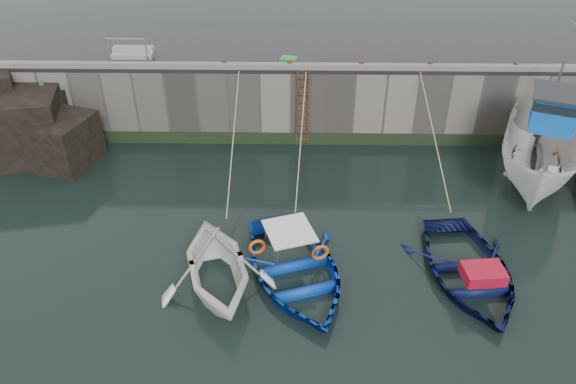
{
  "coord_description": "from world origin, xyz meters",
  "views": [
    {
      "loc": [
        -2.23,
        -10.03,
        11.32
      ],
      "look_at": [
        -2.48,
        4.73,
        1.2
      ],
      "focal_mm": 35.0,
      "sensor_mm": 36.0,
      "label": 1
    }
  ],
  "objects_px": {
    "bollard_e": "(515,66)",
    "boat_near_navy": "(467,277)",
    "bollard_b": "(290,64)",
    "bollard_c": "(361,65)",
    "boat_near_white": "(218,285)",
    "ladder": "(303,109)",
    "boat_far_white": "(541,151)",
    "fish_crate": "(289,61)",
    "boat_near_blue": "(295,277)",
    "bollard_a": "(224,64)",
    "bollard_d": "(430,65)"
  },
  "relations": [
    {
      "from": "bollard_e",
      "to": "boat_near_navy",
      "type": "bearing_deg",
      "value": -111.61
    },
    {
      "from": "bollard_b",
      "to": "bollard_c",
      "type": "height_order",
      "value": "same"
    },
    {
      "from": "boat_near_white",
      "to": "bollard_c",
      "type": "distance_m",
      "value": 10.27
    },
    {
      "from": "ladder",
      "to": "bollard_e",
      "type": "distance_m",
      "value": 8.19
    },
    {
      "from": "boat_far_white",
      "to": "fish_crate",
      "type": "xyz_separation_m",
      "value": [
        -9.13,
        2.98,
        2.15
      ]
    },
    {
      "from": "boat_near_white",
      "to": "bollard_b",
      "type": "height_order",
      "value": "bollard_b"
    },
    {
      "from": "boat_near_blue",
      "to": "bollard_c",
      "type": "distance_m",
      "value": 9.13
    },
    {
      "from": "ladder",
      "to": "boat_near_navy",
      "type": "relative_size",
      "value": 0.67
    },
    {
      "from": "ladder",
      "to": "boat_near_white",
      "type": "distance_m",
      "value": 8.71
    },
    {
      "from": "bollard_e",
      "to": "boat_far_white",
      "type": "bearing_deg",
      "value": -77.87
    },
    {
      "from": "bollard_e",
      "to": "ladder",
      "type": "bearing_deg",
      "value": -177.6
    },
    {
      "from": "bollard_c",
      "to": "bollard_e",
      "type": "height_order",
      "value": "same"
    },
    {
      "from": "boat_near_white",
      "to": "bollard_b",
      "type": "distance_m",
      "value": 9.36
    },
    {
      "from": "bollard_a",
      "to": "bollard_e",
      "type": "distance_m",
      "value": 11.0
    },
    {
      "from": "boat_near_blue",
      "to": "bollard_a",
      "type": "relative_size",
      "value": 18.14
    },
    {
      "from": "boat_near_blue",
      "to": "bollard_a",
      "type": "xyz_separation_m",
      "value": [
        -2.76,
        8.15,
        3.3
      ]
    },
    {
      "from": "bollard_b",
      "to": "bollard_c",
      "type": "relative_size",
      "value": 1.0
    },
    {
      "from": "boat_far_white",
      "to": "bollard_e",
      "type": "relative_size",
      "value": 27.14
    },
    {
      "from": "bollard_d",
      "to": "bollard_e",
      "type": "distance_m",
      "value": 3.2
    },
    {
      "from": "ladder",
      "to": "fish_crate",
      "type": "bearing_deg",
      "value": 130.79
    },
    {
      "from": "fish_crate",
      "to": "bollard_d",
      "type": "height_order",
      "value": "fish_crate"
    },
    {
      "from": "bollard_c",
      "to": "bollard_a",
      "type": "bearing_deg",
      "value": 180.0
    },
    {
      "from": "boat_near_blue",
      "to": "bollard_d",
      "type": "bearing_deg",
      "value": 39.63
    },
    {
      "from": "boat_far_white",
      "to": "bollard_e",
      "type": "xyz_separation_m",
      "value": [
        -0.57,
        2.67,
        2.15
      ]
    },
    {
      "from": "bollard_b",
      "to": "bollard_e",
      "type": "relative_size",
      "value": 1.0
    },
    {
      "from": "bollard_c",
      "to": "bollard_e",
      "type": "distance_m",
      "value": 5.8
    },
    {
      "from": "ladder",
      "to": "bollard_c",
      "type": "height_order",
      "value": "bollard_c"
    },
    {
      "from": "bollard_a",
      "to": "bollard_c",
      "type": "relative_size",
      "value": 1.0
    },
    {
      "from": "boat_near_blue",
      "to": "bollard_b",
      "type": "relative_size",
      "value": 18.14
    },
    {
      "from": "boat_near_white",
      "to": "bollard_a",
      "type": "xyz_separation_m",
      "value": [
        -0.56,
        8.55,
        3.3
      ]
    },
    {
      "from": "ladder",
      "to": "fish_crate",
      "type": "distance_m",
      "value": 1.91
    },
    {
      "from": "boat_near_navy",
      "to": "fish_crate",
      "type": "xyz_separation_m",
      "value": [
        -5.36,
        8.38,
        3.3
      ]
    },
    {
      "from": "boat_near_blue",
      "to": "boat_near_navy",
      "type": "bearing_deg",
      "value": -17.66
    },
    {
      "from": "ladder",
      "to": "boat_near_white",
      "type": "xyz_separation_m",
      "value": [
        -2.44,
        -8.21,
        -1.59
      ]
    },
    {
      "from": "bollard_d",
      "to": "bollard_e",
      "type": "bearing_deg",
      "value": 0.0
    },
    {
      "from": "boat_near_white",
      "to": "boat_near_navy",
      "type": "xyz_separation_m",
      "value": [
        7.25,
        0.48,
        0.0
      ]
    },
    {
      "from": "bollard_a",
      "to": "ladder",
      "type": "bearing_deg",
      "value": -6.38
    },
    {
      "from": "fish_crate",
      "to": "bollard_d",
      "type": "relative_size",
      "value": 2.17
    },
    {
      "from": "ladder",
      "to": "bollard_e",
      "type": "bearing_deg",
      "value": 2.4
    },
    {
      "from": "bollard_b",
      "to": "bollard_e",
      "type": "bearing_deg",
      "value": 0.0
    },
    {
      "from": "bollard_c",
      "to": "bollard_d",
      "type": "xyz_separation_m",
      "value": [
        2.6,
        0.0,
        0.0
      ]
    },
    {
      "from": "fish_crate",
      "to": "bollard_c",
      "type": "xyz_separation_m",
      "value": [
        2.76,
        -0.31,
        -0.0
      ]
    },
    {
      "from": "boat_near_navy",
      "to": "bollard_d",
      "type": "height_order",
      "value": "bollard_d"
    },
    {
      "from": "boat_near_navy",
      "to": "boat_far_white",
      "type": "relative_size",
      "value": 0.63
    },
    {
      "from": "boat_near_white",
      "to": "boat_near_blue",
      "type": "xyz_separation_m",
      "value": [
        2.2,
        0.39,
        0.0
      ]
    },
    {
      "from": "boat_near_blue",
      "to": "bollard_d",
      "type": "relative_size",
      "value": 18.14
    },
    {
      "from": "boat_near_white",
      "to": "boat_near_blue",
      "type": "distance_m",
      "value": 2.23
    },
    {
      "from": "ladder",
      "to": "boat_far_white",
      "type": "distance_m",
      "value": 8.9
    },
    {
      "from": "boat_near_white",
      "to": "fish_crate",
      "type": "relative_size",
      "value": 6.86
    },
    {
      "from": "bollard_b",
      "to": "boat_near_white",
      "type": "bearing_deg",
      "value": -102.81
    }
  ]
}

